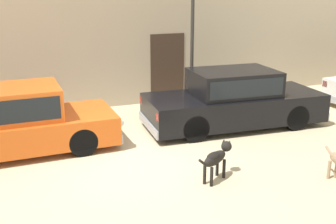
{
  "coord_description": "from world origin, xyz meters",
  "views": [
    {
      "loc": [
        -2.22,
        -7.57,
        3.46
      ],
      "look_at": [
        0.85,
        0.2,
        0.9
      ],
      "focal_mm": 43.89,
      "sensor_mm": 36.0,
      "label": 1
    }
  ],
  "objects": [
    {
      "name": "ground_plane",
      "position": [
        0.0,
        0.0,
        0.0
      ],
      "size": [
        80.0,
        80.0,
        0.0
      ],
      "primitive_type": "plane",
      "color": "#CCB78E"
    },
    {
      "name": "parked_sedan_nearest",
      "position": [
        -2.16,
        1.4,
        0.71
      ],
      "size": [
        4.27,
        1.75,
        1.44
      ],
      "rotation": [
        0.0,
        0.0,
        0.01
      ],
      "color": "#D15619",
      "rests_on": "ground_plane"
    },
    {
      "name": "parked_sedan_second",
      "position": [
        3.04,
        1.19,
        0.72
      ],
      "size": [
        4.76,
        2.02,
        1.47
      ],
      "rotation": [
        0.0,
        0.0,
        -0.07
      ],
      "color": "black",
      "rests_on": "ground_plane"
    },
    {
      "name": "stray_dog_spotted",
      "position": [
        1.18,
        -1.41,
        0.45
      ],
      "size": [
        0.99,
        0.63,
        0.69
      ],
      "rotation": [
        0.0,
        0.0,
        0.53
      ],
      "color": "black",
      "rests_on": "ground_plane"
    },
    {
      "name": "street_lamp",
      "position": [
        2.71,
        3.05,
        2.41
      ],
      "size": [
        0.22,
        0.22,
        3.76
      ],
      "color": "#2D2B28",
      "rests_on": "ground_plane"
    }
  ]
}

